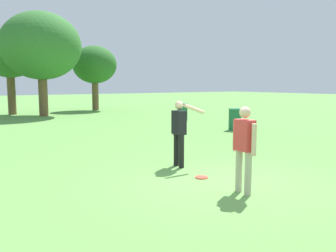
% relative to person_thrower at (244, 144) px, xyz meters
% --- Properties ---
extents(ground_plane, '(120.00, 120.00, 0.00)m').
position_rel_person_thrower_xyz_m(ground_plane, '(0.14, 0.73, -0.94)').
color(ground_plane, '#609947').
extents(person_thrower, '(0.26, 0.61, 1.64)m').
position_rel_person_thrower_xyz_m(person_thrower, '(0.00, 0.00, 0.00)').
color(person_thrower, '#B7AD93').
rests_on(person_thrower, ground).
extents(person_catcher, '(0.66, 0.66, 1.64)m').
position_rel_person_thrower_xyz_m(person_catcher, '(0.26, 2.40, 0.02)').
color(person_catcher, black).
rests_on(person_catcher, ground).
extents(frisbee, '(0.29, 0.29, 0.03)m').
position_rel_person_thrower_xyz_m(frisbee, '(0.05, 1.28, -0.93)').
color(frisbee, '#E04733').
rests_on(frisbee, ground).
extents(trash_can_beside_table, '(0.59, 0.59, 0.96)m').
position_rel_person_thrower_xyz_m(trash_can_beside_table, '(6.37, 6.60, -0.46)').
color(trash_can_beside_table, '#1E663D').
rests_on(trash_can_beside_table, ground).
extents(trash_can_further_along, '(0.59, 0.59, 0.96)m').
position_rel_person_thrower_xyz_m(trash_can_further_along, '(6.82, 11.14, -0.46)').
color(trash_can_further_along, '#1E663D').
rests_on(trash_can_further_along, ground).
extents(tree_slender_mid, '(3.74, 3.74, 5.63)m').
position_rel_person_thrower_xyz_m(tree_slender_mid, '(-0.34, 20.53, 3.05)').
color(tree_slender_mid, brown).
rests_on(tree_slender_mid, ground).
extents(tree_back_left, '(4.96, 4.96, 6.51)m').
position_rel_person_thrower_xyz_m(tree_back_left, '(1.14, 18.39, 3.43)').
color(tree_back_left, brown).
rests_on(tree_back_left, ground).
extents(tree_back_right, '(3.35, 3.35, 4.91)m').
position_rel_person_thrower_xyz_m(tree_back_right, '(5.71, 20.94, 2.51)').
color(tree_back_right, brown).
rests_on(tree_back_right, ground).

